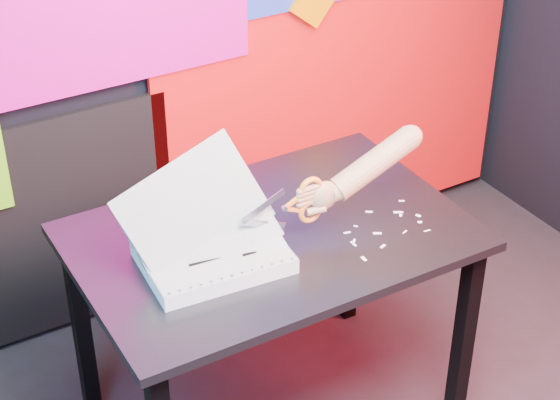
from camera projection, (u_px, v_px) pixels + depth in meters
room at (480, 142)px, 1.98m from camera, size 3.01×3.01×2.71m
backdrop at (204, 60)px, 3.27m from camera, size 2.88×0.05×2.08m
work_table at (271, 259)px, 2.80m from camera, size 1.15×0.78×0.75m
printout_stack at (212, 254)px, 2.60m from camera, size 0.46×0.32×0.37m
scissors at (305, 202)px, 2.65m from camera, size 0.26×0.02×0.15m
hand_forearm at (366, 168)px, 2.71m from camera, size 0.41×0.08×0.19m
paper_clippings at (383, 228)px, 2.76m from camera, size 0.29×0.21×0.00m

